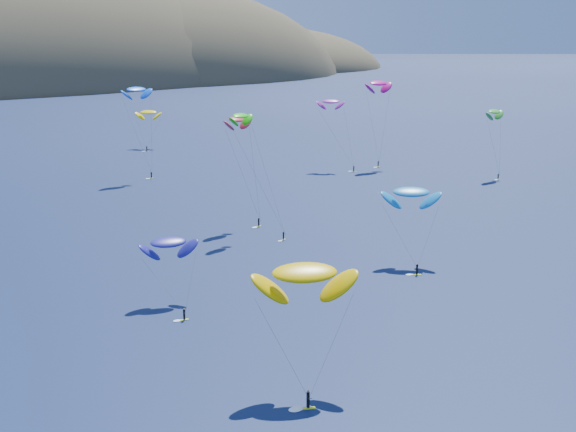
{
  "coord_description": "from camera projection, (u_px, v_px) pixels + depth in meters",
  "views": [
    {
      "loc": [
        -65.38,
        -32.76,
        42.03
      ],
      "look_at": [
        7.77,
        80.0,
        9.0
      ],
      "focal_mm": 50.0,
      "sensor_mm": 36.0,
      "label": 1
    }
  ],
  "objects": [
    {
      "name": "kitesurfer_9",
      "position": [
        237.0,
        119.0,
        166.65
      ],
      "size": [
        8.08,
        9.67,
        23.92
      ],
      "rotation": [
        0.0,
        0.0,
        0.32
      ],
      "color": "#CBEE1A",
      "rests_on": "ground"
    },
    {
      "name": "kitesurfer_11",
      "position": [
        148.0,
        112.0,
        269.04
      ],
      "size": [
        9.96,
        13.18,
        14.08
      ],
      "rotation": [
        0.0,
        0.0,
        -0.62
      ],
      "color": "#CBEE1A",
      "rests_on": "ground"
    },
    {
      "name": "kitesurfer_5",
      "position": [
        411.0,
        192.0,
        141.4
      ],
      "size": [
        11.03,
        13.04,
        15.2
      ],
      "rotation": [
        0.0,
        0.0,
        -0.62
      ],
      "color": "#CBEE1A",
      "rests_on": "ground"
    },
    {
      "name": "kitesurfer_8",
      "position": [
        378.0,
        83.0,
        232.96
      ],
      "size": [
        10.17,
        6.69,
        26.75
      ],
      "rotation": [
        0.0,
        0.0,
        0.11
      ],
      "color": "#CBEE1A",
      "rests_on": "ground"
    },
    {
      "name": "kitesurfer_13",
      "position": [
        495.0,
        112.0,
        218.03
      ],
      "size": [
        8.32,
        8.38,
        19.83
      ],
      "rotation": [
        0.0,
        0.0,
        0.25
      ],
      "color": "#CBEE1A",
      "rests_on": "ground"
    },
    {
      "name": "kitesurfer_6",
      "position": [
        331.0,
        101.0,
        230.13
      ],
      "size": [
        8.27,
        13.93,
        21.29
      ],
      "rotation": [
        0.0,
        0.0,
        -0.66
      ],
      "color": "#CBEE1A",
      "rests_on": "ground"
    },
    {
      "name": "kitesurfer_2",
      "position": [
        305.0,
        273.0,
        92.82
      ],
      "size": [
        13.0,
        11.76,
        16.79
      ],
      "rotation": [
        0.0,
        0.0,
        -0.42
      ],
      "color": "#CBEE1A",
      "rests_on": "ground"
    },
    {
      "name": "kitesurfer_4",
      "position": [
        136.0,
        89.0,
        214.04
      ],
      "size": [
        9.41,
        6.45,
        26.34
      ],
      "rotation": [
        0.0,
        0.0,
        0.17
      ],
      "color": "#CBEE1A",
      "rests_on": "ground"
    },
    {
      "name": "kitesurfer_10",
      "position": [
        168.0,
        242.0,
        121.91
      ],
      "size": [
        9.18,
        12.57,
        11.47
      ],
      "rotation": [
        0.0,
        0.0,
        -0.19
      ],
      "color": "#CBEE1A",
      "rests_on": "ground"
    },
    {
      "name": "kitesurfer_3",
      "position": [
        241.0,
        116.0,
        158.34
      ],
      "size": [
        7.46,
        13.69,
        25.34
      ],
      "rotation": [
        0.0,
        0.0,
        0.4
      ],
      "color": "#CBEE1A",
      "rests_on": "ground"
    }
  ]
}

